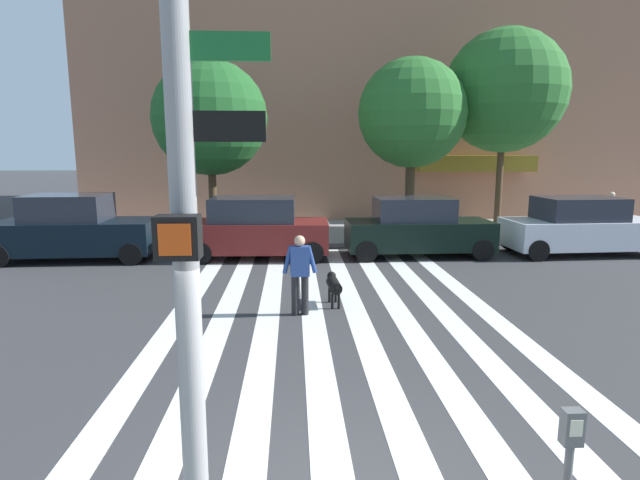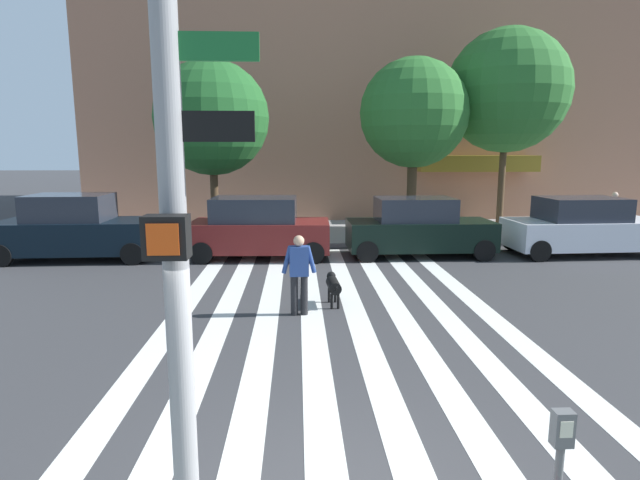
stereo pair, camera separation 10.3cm
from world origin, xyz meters
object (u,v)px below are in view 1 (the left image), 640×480
Objects in this scene: traffic_light_pole at (178,115)px; pedestrian_dog_walker at (300,270)px; street_tree_nearest at (210,118)px; street_tree_further at (505,91)px; parked_car_behind_first at (258,228)px; pedestrian_bystander at (610,211)px; parked_car_third_in_line at (417,228)px; dog_on_leash at (334,285)px; street_tree_middle at (412,114)px; parking_meter_third_along at (568,472)px; parked_car_near_curb at (74,229)px; parked_car_fourth_in_line at (581,227)px.

traffic_light_pole is 7.11m from pedestrian_dog_walker.
street_tree_nearest is 0.83× the size of street_tree_further.
pedestrian_bystander is (13.03, 2.74, 0.15)m from parked_car_behind_first.
parked_car_third_in_line is 0.72× the size of street_tree_nearest.
traffic_light_pole is 5.35× the size of dog_on_leash.
street_tree_nearest is at bearing -179.58° from street_tree_middle.
parking_meter_third_along is 0.32× the size of parked_car_behind_first.
pedestrian_bystander is (9.98, 15.19, 0.05)m from parking_meter_third_along.
parked_car_behind_first is 0.67× the size of street_tree_middle.
traffic_light_pole is 0.93× the size of street_tree_nearest.
parked_car_behind_first is at bearing 102.20° from pedestrian_dog_walker.
parked_car_near_curb is 9.06m from dog_on_leash.
street_tree_further reaches higher than pedestrian_dog_walker.
parked_car_near_curb is 1.04× the size of parked_car_third_in_line.
parking_meter_third_along is 7.51m from dog_on_leash.
parking_meter_third_along is 15.12m from parked_car_near_curb.
traffic_light_pole reaches higher than dog_on_leash.
street_tree_nearest is at bearing 98.13° from traffic_light_pole.
parked_car_near_curb is at bearing -180.00° from parked_car_third_in_line.
traffic_light_pole is at bearing -88.23° from parked_car_behind_first.
street_tree_nearest is (-4.79, 15.05, 3.39)m from parking_meter_third_along.
parked_car_fourth_in_line is 0.79× the size of street_tree_nearest.
parked_car_behind_first is 5.82m from pedestrian_dog_walker.
parked_car_behind_first is 0.69× the size of street_tree_nearest.
street_tree_middle is 9.38m from dog_on_leash.
street_tree_further is 4.61× the size of pedestrian_dog_walker.
street_tree_further is at bearing 69.53° from parking_meter_third_along.
traffic_light_pole is 3.66m from parking_meter_third_along.
parked_car_fourth_in_line is 4.54× the size of dog_on_leash.
parked_car_third_in_line is at bearing 0.00° from parked_car_near_curb.
parked_car_fourth_in_line is at bearing -67.71° from street_tree_further.
parked_car_fourth_in_line is at bearing -0.02° from parked_car_behind_first.
parked_car_near_curb reaches higher than parked_car_fourth_in_line.
parked_car_fourth_in_line is 9.78m from dog_on_leash.
parking_meter_third_along is 0.18× the size of street_tree_further.
parking_meter_third_along is at bearing -120.37° from parked_car_fourth_in_line.
street_tree_further is at bearing 112.29° from parked_car_fourth_in_line.
street_tree_nearest is 3.82× the size of pedestrian_bystander.
parking_meter_third_along is 16.16m from street_tree_nearest.
street_tree_middle reaches higher than parked_car_third_in_line.
street_tree_further is at bearing 4.10° from street_tree_nearest.
street_tree_middle is 8.45m from pedestrian_bystander.
street_tree_further is at bearing 40.53° from parked_car_third_in_line.
dog_on_leash is at bearing -129.70° from street_tree_further.
street_tree_middle reaches higher than parked_car_behind_first.
street_tree_middle is (7.10, 0.05, 0.18)m from street_tree_nearest.
street_tree_middle is at bearing 81.32° from parking_meter_third_along.
parked_car_fourth_in_line is at bearing 59.63° from parking_meter_third_along.
parked_car_behind_first is 0.87× the size of parked_car_fourth_in_line.
parked_car_behind_first is 2.62× the size of pedestrian_dog_walker.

